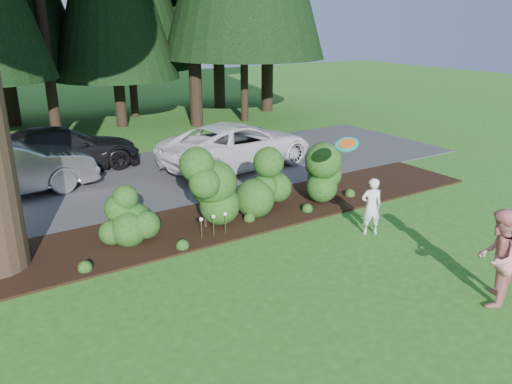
{
  "coord_description": "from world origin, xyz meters",
  "views": [
    {
      "loc": [
        -5.03,
        -6.79,
        4.64
      ],
      "look_at": [
        0.19,
        1.39,
        1.3
      ],
      "focal_mm": 35.0,
      "sensor_mm": 36.0,
      "label": 1
    }
  ],
  "objects_px": {
    "car_white_suv": "(238,145)",
    "child": "(371,206)",
    "adult": "(497,258)",
    "car_dark_suv": "(62,150)",
    "frisbee": "(347,144)"
  },
  "relations": [
    {
      "from": "car_white_suv",
      "to": "child",
      "type": "bearing_deg",
      "value": 169.27
    },
    {
      "from": "adult",
      "to": "car_white_suv",
      "type": "bearing_deg",
      "value": -117.85
    },
    {
      "from": "car_dark_suv",
      "to": "adult",
      "type": "xyz_separation_m",
      "value": [
        4.42,
        -12.18,
        0.12
      ]
    },
    {
      "from": "car_white_suv",
      "to": "adult",
      "type": "relative_size",
      "value": 3.09
    },
    {
      "from": "car_dark_suv",
      "to": "child",
      "type": "relative_size",
      "value": 3.68
    },
    {
      "from": "car_dark_suv",
      "to": "child",
      "type": "distance_m",
      "value": 10.1
    },
    {
      "from": "frisbee",
      "to": "car_dark_suv",
      "type": "bearing_deg",
      "value": 116.13
    },
    {
      "from": "child",
      "to": "frisbee",
      "type": "xyz_separation_m",
      "value": [
        -0.57,
        0.31,
        1.45
      ]
    },
    {
      "from": "adult",
      "to": "frisbee",
      "type": "relative_size",
      "value": 3.35
    },
    {
      "from": "child",
      "to": "adult",
      "type": "bearing_deg",
      "value": 108.06
    },
    {
      "from": "child",
      "to": "adult",
      "type": "xyz_separation_m",
      "value": [
        -0.36,
        -3.29,
        0.19
      ]
    },
    {
      "from": "car_white_suv",
      "to": "adult",
      "type": "bearing_deg",
      "value": 167.83
    },
    {
      "from": "child",
      "to": "frisbee",
      "type": "distance_m",
      "value": 1.59
    },
    {
      "from": "car_dark_suv",
      "to": "car_white_suv",
      "type": "bearing_deg",
      "value": -118.41
    },
    {
      "from": "car_dark_suv",
      "to": "frisbee",
      "type": "distance_m",
      "value": 9.66
    }
  ]
}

